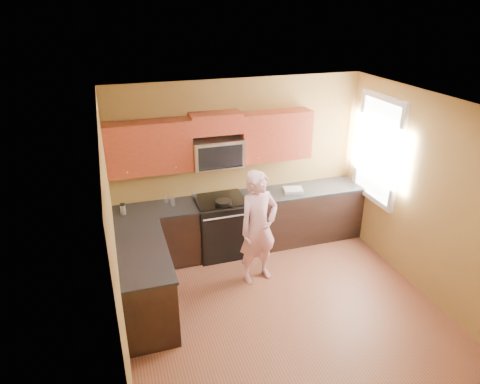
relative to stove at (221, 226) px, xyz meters
name	(u,v)px	position (x,y,z in m)	size (l,w,h in m)	color
floor	(285,312)	(0.40, -1.68, -0.47)	(4.00, 4.00, 0.00)	brown
ceiling	(295,108)	(0.40, -1.68, 2.23)	(4.00, 4.00, 0.00)	white
wall_back	(239,165)	(0.40, 0.32, 0.88)	(4.00, 4.00, 0.00)	olive
wall_front	(393,337)	(0.40, -3.67, 0.88)	(4.00, 4.00, 0.00)	olive
wall_left	(115,249)	(-1.60, -1.68, 0.88)	(4.00, 4.00, 0.00)	olive
wall_right	(430,199)	(2.40, -1.68, 0.88)	(4.00, 4.00, 0.00)	olive
cabinet_back_run	(244,224)	(0.40, 0.02, -0.03)	(4.00, 0.60, 0.88)	black
cabinet_left_run	(145,282)	(-1.30, -1.08, -0.03)	(0.60, 1.60, 0.88)	black
countertop_back	(245,198)	(0.40, 0.01, 0.43)	(4.00, 0.62, 0.04)	black
countertop_left	(143,251)	(-1.29, -1.08, 0.43)	(0.62, 1.60, 0.04)	black
stove	(221,226)	(0.00, 0.00, 0.00)	(0.76, 0.65, 0.95)	black
microwave	(217,166)	(0.00, 0.12, 0.97)	(0.76, 0.40, 0.42)	silver
upper_cab_left	(151,172)	(-0.99, 0.16, 0.97)	(1.22, 0.33, 0.75)	maroon
upper_cab_right	(274,158)	(0.94, 0.16, 0.97)	(1.12, 0.33, 0.75)	maroon
upper_cab_over_mw	(216,123)	(0.00, 0.16, 1.62)	(0.76, 0.33, 0.30)	maroon
window	(378,150)	(2.38, -0.48, 1.17)	(0.06, 1.06, 1.66)	white
woman	(258,228)	(0.32, -0.84, 0.36)	(0.61, 0.40, 1.68)	pink
frying_pan	(223,204)	(0.00, -0.19, 0.47)	(0.25, 0.43, 0.06)	black
butter_tub	(256,200)	(0.54, -0.14, 0.45)	(0.12, 0.12, 0.09)	#FFBC43
toast_slice	(268,197)	(0.75, -0.12, 0.45)	(0.11, 0.11, 0.01)	#B27F47
napkin_a	(259,200)	(0.55, -0.23, 0.48)	(0.11, 0.12, 0.06)	silver
napkin_b	(265,194)	(0.71, -0.05, 0.48)	(0.12, 0.13, 0.07)	silver
dish_towel	(293,190)	(1.21, -0.02, 0.47)	(0.30, 0.24, 0.05)	white
travel_mug	(124,214)	(-1.45, -0.02, 0.45)	(0.08, 0.08, 0.17)	silver
glass_a	(166,199)	(-0.79, 0.19, 0.51)	(0.07, 0.07, 0.12)	silver
glass_b	(173,201)	(-0.72, 0.07, 0.51)	(0.07, 0.07, 0.12)	silver
glass_c	(194,195)	(-0.36, 0.21, 0.51)	(0.07, 0.07, 0.12)	silver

